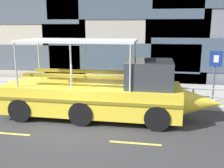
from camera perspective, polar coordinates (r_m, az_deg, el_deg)
The scene contains 8 objects.
ground_plane at distance 10.65m, azimuth -7.52°, elevation -9.27°, with size 120.00×120.00×0.00m, color #333335.
sidewalk at distance 15.79m, azimuth -1.50°, elevation -1.47°, with size 32.00×4.80×0.18m, color #A8A59E.
curb_edge at distance 13.45m, azimuth -3.59°, elevation -4.05°, with size 32.00×0.18×0.18m, color #B2ADA3.
lane_centreline at distance 9.68m, azimuth -9.50°, elevation -11.64°, with size 25.80×0.12×0.01m.
curb_guardrail at distance 13.53m, azimuth -1.92°, elevation -1.14°, with size 12.75×0.09×0.81m.
parking_sign at distance 13.85m, azimuth 21.74°, elevation 3.35°, with size 0.60×0.12×2.57m.
duck_tour_boat at distance 11.25m, azimuth -1.64°, elevation -2.02°, with size 9.42×2.50×3.39m.
pedestrian_near_bow at distance 14.45m, azimuth 10.04°, elevation 1.66°, with size 0.24×0.50×1.75m.
Camera 1 is at (3.03, -9.40, 3.98)m, focal length 41.63 mm.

